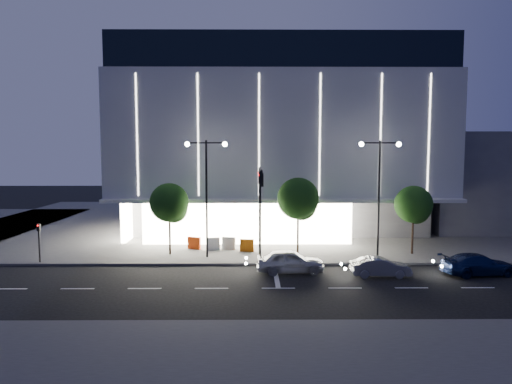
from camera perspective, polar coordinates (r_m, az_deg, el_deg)
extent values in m
plane|color=black|center=(29.31, -1.34, -11.09)|extent=(160.00, 160.00, 0.00)
cube|color=#474747|center=(52.96, 4.49, -3.69)|extent=(70.00, 40.00, 0.15)
cube|color=#474747|center=(18.63, 14.73, -20.85)|extent=(70.00, 10.00, 0.15)
cube|color=#4C4C51|center=(52.57, 2.33, -1.63)|extent=(28.00, 21.00, 4.00)
cube|color=#9FA0A5|center=(50.22, 2.47, 6.63)|extent=(30.00, 25.00, 11.00)
cube|color=black|center=(50.89, 2.50, 14.53)|extent=(29.40, 24.50, 3.00)
cube|color=white|center=(39.33, -1.11, -3.92)|extent=(18.00, 0.40, 3.60)
cube|color=white|center=(45.97, -14.63, -2.77)|extent=(0.40, 10.00, 3.60)
cube|color=#9FA0A5|center=(38.14, 3.38, -1.02)|extent=(30.00, 2.00, 0.30)
cube|color=white|center=(37.73, 3.45, 7.12)|extent=(24.00, 0.06, 10.00)
cube|color=#4C4C51|center=(58.15, 25.62, 1.49)|extent=(16.00, 20.00, 10.00)
cylinder|color=black|center=(33.27, 0.50, -2.96)|extent=(0.18, 0.18, 7.00)
cylinder|color=black|center=(30.07, 0.60, 2.87)|extent=(0.14, 5.80, 0.14)
cube|color=black|center=(30.80, 0.57, 1.81)|extent=(0.28, 0.18, 0.85)
cube|color=black|center=(28.40, 0.66, 1.53)|extent=(0.28, 0.18, 0.85)
sphere|color=#FF0C0C|center=(30.78, 0.35, 2.37)|extent=(0.14, 0.14, 0.14)
cylinder|color=black|center=(34.51, -6.19, -1.03)|extent=(0.16, 0.16, 9.00)
cylinder|color=black|center=(34.39, -7.43, 6.11)|extent=(1.40, 0.10, 0.10)
cylinder|color=black|center=(34.25, -5.09, 6.14)|extent=(1.40, 0.10, 0.10)
sphere|color=white|center=(34.48, -8.58, 5.93)|extent=(0.36, 0.36, 0.36)
sphere|color=white|center=(34.20, -3.91, 5.98)|extent=(0.36, 0.36, 0.36)
cylinder|color=black|center=(35.64, 15.09, -0.98)|extent=(0.16, 0.16, 9.00)
cylinder|color=black|center=(35.27, 14.16, 5.98)|extent=(1.40, 0.10, 0.10)
cylinder|color=black|center=(35.65, 16.35, 5.92)|extent=(1.40, 0.10, 0.10)
sphere|color=white|center=(35.10, 13.04, 5.84)|extent=(0.36, 0.36, 0.36)
sphere|color=white|center=(35.86, 17.42, 5.72)|extent=(0.36, 0.36, 0.36)
cylinder|color=black|center=(36.72, -25.47, -5.86)|extent=(0.12, 0.12, 3.00)
cube|color=black|center=(36.52, -25.54, -4.01)|extent=(0.22, 0.16, 0.55)
sphere|color=#FF0C0C|center=(36.40, -25.62, -3.80)|extent=(0.10, 0.10, 0.10)
cylinder|color=black|center=(36.28, -10.73, -4.95)|extent=(0.16, 0.16, 3.78)
sphere|color=#173A0F|center=(35.94, -10.79, -1.30)|extent=(3.02, 3.02, 3.02)
sphere|color=#173A0F|center=(36.15, -10.25, -2.12)|extent=(2.16, 2.16, 2.16)
sphere|color=#173A0F|center=(35.88, -11.22, -1.84)|extent=(1.94, 1.94, 1.94)
cylinder|color=black|center=(35.85, 5.25, -4.77)|extent=(0.16, 0.16, 4.06)
sphere|color=#173A0F|center=(35.51, 5.29, -0.81)|extent=(3.25, 3.25, 3.25)
sphere|color=#173A0F|center=(35.80, 5.73, -1.70)|extent=(2.32, 2.32, 2.32)
sphere|color=#173A0F|center=(35.37, 4.90, -1.39)|extent=(2.09, 2.09, 2.09)
cylinder|color=black|center=(37.85, 18.99, -4.83)|extent=(0.16, 0.16, 3.64)
sphere|color=#173A0F|center=(37.54, 19.09, -1.46)|extent=(2.91, 2.91, 2.91)
sphere|color=#173A0F|center=(37.89, 19.39, -2.21)|extent=(2.08, 2.08, 2.08)
sphere|color=#173A0F|center=(37.35, 18.79, -1.97)|extent=(1.87, 1.87, 1.87)
imported|color=#9C9FA3|center=(31.12, 4.31, -8.65)|extent=(4.61, 1.96, 1.55)
imported|color=#96989D|center=(31.25, 15.26, -9.04)|extent=(3.86, 1.39, 1.27)
imported|color=#13204A|center=(33.90, 26.00, -8.14)|extent=(5.10, 2.62, 1.42)
cube|color=red|center=(38.04, -7.74, -6.34)|extent=(1.11, 0.64, 1.00)
cube|color=silver|center=(37.74, -3.42, -6.39)|extent=(1.13, 0.49, 1.00)
cube|color=orange|center=(36.80, -1.15, -6.68)|extent=(1.12, 0.38, 1.00)
cube|color=white|center=(37.61, -5.42, -6.45)|extent=(1.13, 0.55, 1.00)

